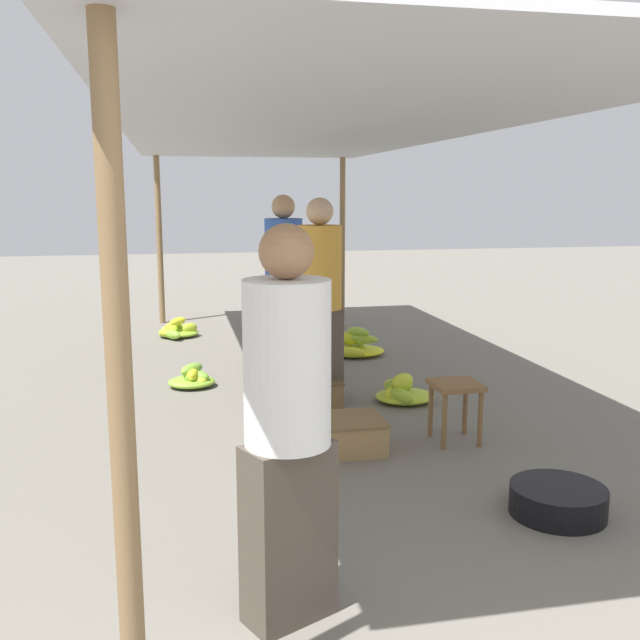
% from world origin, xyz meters
% --- Properties ---
extents(canopy_post_front_left, '(0.08, 0.08, 2.29)m').
position_xyz_m(canopy_post_front_left, '(-1.29, 0.30, 1.14)').
color(canopy_post_front_left, olive).
rests_on(canopy_post_front_left, ground).
extents(canopy_post_back_left, '(0.08, 0.08, 2.29)m').
position_xyz_m(canopy_post_back_left, '(-1.29, 8.19, 1.14)').
color(canopy_post_back_left, olive).
rests_on(canopy_post_back_left, ground).
extents(canopy_post_back_right, '(0.08, 0.08, 2.29)m').
position_xyz_m(canopy_post_back_right, '(1.29, 8.19, 1.14)').
color(canopy_post_back_right, olive).
rests_on(canopy_post_back_right, ground).
extents(canopy_tarp, '(2.98, 8.29, 0.04)m').
position_xyz_m(canopy_tarp, '(0.00, 4.24, 2.31)').
color(canopy_tarp, '#B2B2B7').
rests_on(canopy_tarp, canopy_post_front_left).
extents(vendor_foreground, '(0.47, 0.47, 1.67)m').
position_xyz_m(vendor_foreground, '(-0.69, 0.88, 0.87)').
color(vendor_foreground, '#4C4238').
rests_on(vendor_foreground, ground).
extents(stool, '(0.34, 0.34, 0.44)m').
position_xyz_m(stool, '(0.85, 2.80, 0.35)').
color(stool, brown).
rests_on(stool, ground).
extents(basin_black, '(0.54, 0.54, 0.16)m').
position_xyz_m(basin_black, '(0.95, 1.55, 0.08)').
color(basin_black, black).
rests_on(basin_black, ground).
extents(banana_pile_left_0, '(0.44, 0.38, 0.22)m').
position_xyz_m(banana_pile_left_0, '(-0.98, 4.69, 0.09)').
color(banana_pile_left_0, '#80B735').
rests_on(banana_pile_left_0, ground).
extents(banana_pile_left_1, '(0.54, 0.66, 0.25)m').
position_xyz_m(banana_pile_left_1, '(-1.10, 7.14, 0.08)').
color(banana_pile_left_1, '#B3CC2C').
rests_on(banana_pile_left_1, ground).
extents(banana_pile_right_0, '(0.61, 0.59, 0.32)m').
position_xyz_m(banana_pile_right_0, '(0.85, 5.66, 0.10)').
color(banana_pile_right_0, yellow).
rests_on(banana_pile_right_0, ground).
extents(banana_pile_right_1, '(0.52, 0.64, 0.26)m').
position_xyz_m(banana_pile_right_1, '(0.79, 3.84, 0.09)').
color(banana_pile_right_1, '#9EC430').
rests_on(banana_pile_right_1, ground).
extents(banana_pile_right_2, '(0.51, 0.48, 0.20)m').
position_xyz_m(banana_pile_right_2, '(0.67, 6.50, 0.07)').
color(banana_pile_right_2, '#B1CB2C').
rests_on(banana_pile_right_2, ground).
extents(banana_pile_right_3, '(0.57, 0.47, 0.28)m').
position_xyz_m(banana_pile_right_3, '(0.85, 7.46, 0.10)').
color(banana_pile_right_3, yellow).
rests_on(banana_pile_right_3, ground).
extents(crate_near, '(0.50, 0.50, 0.22)m').
position_xyz_m(crate_near, '(-0.00, 3.99, 0.11)').
color(crate_near, brown).
rests_on(crate_near, ground).
extents(crate_mid, '(0.45, 0.45, 0.23)m').
position_xyz_m(crate_mid, '(0.06, 2.78, 0.12)').
color(crate_mid, '#9E7A4C').
rests_on(crate_mid, ground).
extents(shopper_walking_mid, '(0.40, 0.40, 1.75)m').
position_xyz_m(shopper_walking_mid, '(0.10, 4.02, 0.91)').
color(shopper_walking_mid, '#4C4238').
rests_on(shopper_walking_mid, ground).
extents(shopper_walking_far, '(0.39, 0.38, 1.77)m').
position_xyz_m(shopper_walking_far, '(-0.04, 5.15, 0.92)').
color(shopper_walking_far, '#384766').
rests_on(shopper_walking_far, ground).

